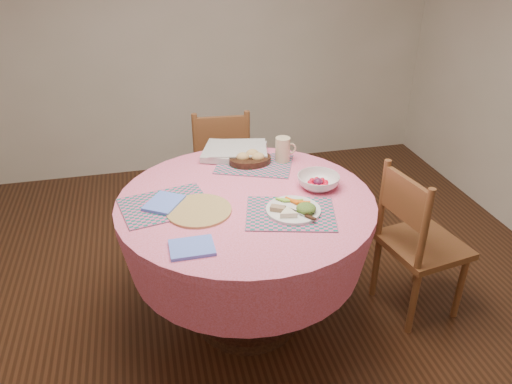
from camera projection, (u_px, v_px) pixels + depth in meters
ground at (247, 317)px, 2.74m from camera, size 4.00×4.00×0.00m
dining_table at (246, 233)px, 2.48m from camera, size 1.24×1.24×0.75m
chair_right at (417, 240)px, 2.60m from camera, size 0.44×0.46×0.86m
chair_back at (221, 165)px, 3.40m from camera, size 0.43×0.42×0.87m
placemat_front at (290, 214)px, 2.26m from camera, size 0.46×0.39×0.01m
placemat_left at (165, 205)px, 2.32m from camera, size 0.45×0.37×0.01m
placemat_back at (254, 164)px, 2.71m from camera, size 0.48×0.43×0.01m
wicker_trivet at (199, 210)px, 2.28m from camera, size 0.30×0.30×0.01m
napkin_near at (192, 248)px, 2.02m from camera, size 0.18×0.14×0.01m
napkin_far at (164, 203)px, 2.32m from camera, size 0.22×0.23×0.01m
dinner_plate at (295, 209)px, 2.26m from camera, size 0.25×0.25×0.05m
bread_bowl at (250, 158)px, 2.71m from camera, size 0.23×0.23×0.08m
latte_mug at (283, 149)px, 2.71m from camera, size 0.12×0.08×0.14m
fruit_bowl at (318, 182)px, 2.47m from camera, size 0.28×0.28×0.07m
newspaper_stack at (235, 151)px, 2.81m from camera, size 0.41×0.37×0.04m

